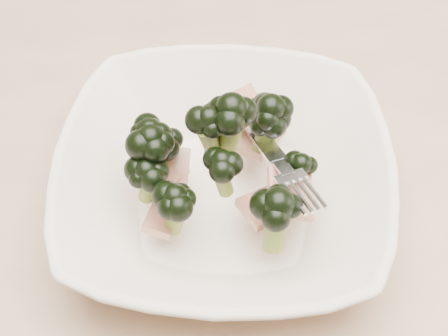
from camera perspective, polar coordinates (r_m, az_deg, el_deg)
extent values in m
cube|color=tan|center=(0.60, 6.42, 2.22)|extent=(1.20, 0.80, 0.04)
imported|color=beige|center=(0.50, 0.00, -1.26)|extent=(0.31, 0.31, 0.06)
cylinder|color=olive|center=(0.49, -6.53, 1.38)|extent=(0.02, 0.02, 0.04)
ellipsoid|color=black|center=(0.47, -6.82, 3.42)|extent=(0.03, 0.03, 0.03)
cylinder|color=olive|center=(0.52, 3.61, 3.75)|extent=(0.02, 0.02, 0.03)
ellipsoid|color=black|center=(0.50, 3.73, 5.28)|extent=(0.04, 0.04, 0.03)
cylinder|color=olive|center=(0.46, 4.73, -5.26)|extent=(0.02, 0.03, 0.05)
ellipsoid|color=black|center=(0.43, 4.97, -3.26)|extent=(0.04, 0.04, 0.03)
cylinder|color=olive|center=(0.46, 0.66, 3.27)|extent=(0.02, 0.02, 0.04)
ellipsoid|color=black|center=(0.44, 0.69, 5.46)|extent=(0.04, 0.04, 0.03)
cylinder|color=olive|center=(0.46, -4.33, -4.33)|extent=(0.02, 0.01, 0.04)
ellipsoid|color=black|center=(0.44, -4.51, -2.66)|extent=(0.03, 0.03, 0.03)
cylinder|color=olive|center=(0.49, 6.87, -1.01)|extent=(0.01, 0.02, 0.03)
ellipsoid|color=black|center=(0.48, 7.08, 0.38)|extent=(0.03, 0.03, 0.02)
cylinder|color=olive|center=(0.46, -1.14, 2.80)|extent=(0.01, 0.02, 0.04)
ellipsoid|color=black|center=(0.45, -1.19, 4.84)|extent=(0.03, 0.03, 0.02)
cylinder|color=olive|center=(0.50, -5.46, 1.30)|extent=(0.02, 0.02, 0.03)
ellipsoid|color=black|center=(0.48, -5.62, 2.65)|extent=(0.03, 0.03, 0.03)
cylinder|color=olive|center=(0.45, -0.19, -0.99)|extent=(0.02, 0.01, 0.03)
ellipsoid|color=black|center=(0.43, -0.20, 0.64)|extent=(0.03, 0.03, 0.02)
cylinder|color=olive|center=(0.49, -6.43, 0.70)|extent=(0.02, 0.02, 0.04)
ellipsoid|color=black|center=(0.47, -6.72, 2.72)|extent=(0.04, 0.04, 0.03)
cylinder|color=olive|center=(0.48, -6.89, -1.66)|extent=(0.02, 0.01, 0.03)
ellipsoid|color=black|center=(0.47, -7.12, -0.22)|extent=(0.03, 0.03, 0.03)
cylinder|color=olive|center=(0.50, 3.77, 3.02)|extent=(0.02, 0.02, 0.04)
ellipsoid|color=black|center=(0.48, 3.91, 4.75)|extent=(0.04, 0.04, 0.03)
cylinder|color=olive|center=(0.50, 4.11, 3.28)|extent=(0.02, 0.02, 0.04)
ellipsoid|color=black|center=(0.48, 4.30, 5.49)|extent=(0.04, 0.04, 0.03)
cylinder|color=olive|center=(0.46, -1.33, 2.53)|extent=(0.02, 0.02, 0.04)
ellipsoid|color=black|center=(0.44, -1.39, 4.55)|extent=(0.03, 0.03, 0.03)
cube|color=maroon|center=(0.49, 4.73, -3.17)|extent=(0.06, 0.05, 0.02)
cube|color=maroon|center=(0.49, -5.89, -0.17)|extent=(0.05, 0.05, 0.02)
cube|color=maroon|center=(0.50, -5.31, 0.17)|extent=(0.04, 0.04, 0.02)
cube|color=maroon|center=(0.48, -5.63, -4.50)|extent=(0.04, 0.04, 0.02)
cube|color=maroon|center=(0.52, 1.95, 5.65)|extent=(0.03, 0.04, 0.02)
cube|color=maroon|center=(0.47, 6.06, -2.29)|extent=(0.04, 0.05, 0.02)
cube|color=maroon|center=(0.53, 2.98, 2.81)|extent=(0.06, 0.06, 0.02)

